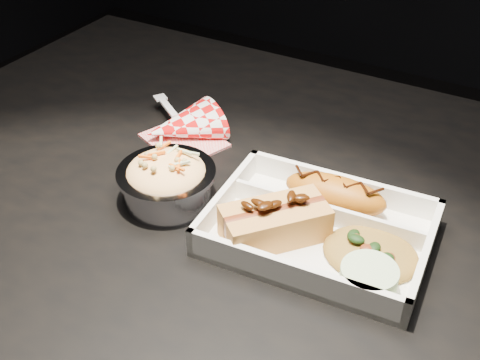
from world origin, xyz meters
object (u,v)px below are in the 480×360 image
Objects in this scene: hotdog at (275,220)px; fried_pastry at (335,194)px; food_tray at (319,232)px; napkin_fork at (182,127)px; dining_table at (271,254)px; foil_coleslaw_cup at (167,179)px.

fried_pastry is at bearing 16.25° from hotdog.
napkin_fork is (-0.27, 0.11, 0.01)m from food_tray.
napkin_fork is (-0.26, 0.05, -0.01)m from fried_pastry.
hotdog reaches higher than dining_table.
napkin_fork reaches higher than fried_pastry.
fried_pastry is 0.27m from napkin_fork.
fried_pastry is 1.04× the size of foil_coleslaw_cup.
napkin_fork is (-0.22, 0.14, -0.02)m from hotdog.
napkin_fork reaches higher than hotdog.
hotdog reaches higher than fried_pastry.
dining_table is at bearing 13.25° from napkin_fork.
foil_coleslaw_cup is at bearing 129.62° from hotdog.
napkin_fork is at bearing 117.45° from foil_coleslaw_cup.
dining_table is 0.14m from fried_pastry.
food_tray is 0.20m from foil_coleslaw_cup.
hotdog is at bearing 2.36° from napkin_fork.
food_tray is at bearing -85.90° from fried_pastry.
food_tray is 0.29m from napkin_fork.
food_tray is 2.06× the size of fried_pastry.
food_tray is 1.59× the size of napkin_fork.
food_tray is at bearing 7.72° from foil_coleslaw_cup.
foil_coleslaw_cup reaches higher than hotdog.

